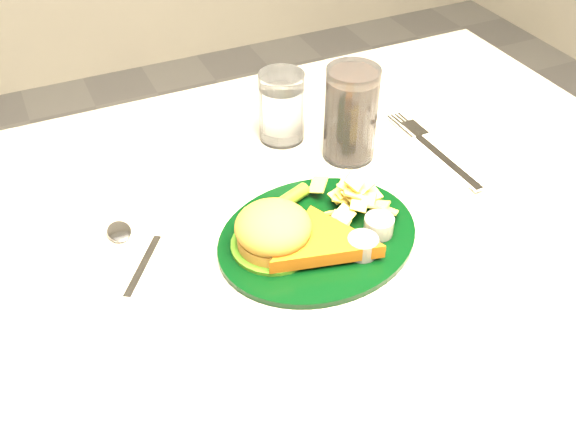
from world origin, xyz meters
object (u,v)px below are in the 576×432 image
(dinner_plate, at_px, (318,221))
(fork_napkin, at_px, (443,158))
(cola_glass, at_px, (351,114))
(table, at_px, (278,402))
(water_glass, at_px, (282,107))

(dinner_plate, relative_size, fork_napkin, 1.39)
(dinner_plate, relative_size, cola_glass, 1.89)
(cola_glass, bearing_deg, table, -146.24)
(dinner_plate, distance_m, water_glass, 0.24)
(water_glass, bearing_deg, fork_napkin, -40.45)
(water_glass, bearing_deg, cola_glass, -50.23)
(table, distance_m, water_glass, 0.48)
(fork_napkin, bearing_deg, water_glass, 138.09)
(water_glass, xyz_separation_m, fork_napkin, (0.19, -0.16, -0.05))
(fork_napkin, bearing_deg, dinner_plate, -164.67)
(cola_glass, bearing_deg, dinner_plate, -130.35)
(dinner_plate, height_order, fork_napkin, dinner_plate)
(dinner_plate, height_order, cola_glass, cola_glass)
(dinner_plate, distance_m, fork_napkin, 0.25)
(table, distance_m, cola_glass, 0.49)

